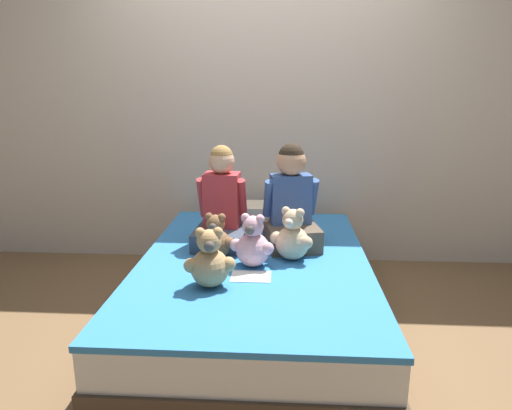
# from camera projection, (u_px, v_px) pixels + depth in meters

# --- Properties ---
(ground_plane) EXTENTS (14.00, 14.00, 0.00)m
(ground_plane) POSITION_uv_depth(u_px,v_px,m) (254.00, 323.00, 2.78)
(ground_plane) COLOR brown
(wall_behind_bed) EXTENTS (8.00, 0.06, 2.50)m
(wall_behind_bed) POSITION_uv_depth(u_px,v_px,m) (264.00, 106.00, 3.56)
(wall_behind_bed) COLOR beige
(wall_behind_bed) RESTS_ON ground_plane
(bed) EXTENTS (1.33, 1.99, 0.43)m
(bed) POSITION_uv_depth(u_px,v_px,m) (254.00, 292.00, 2.73)
(bed) COLOR #473828
(bed) RESTS_ON ground_plane
(child_on_left) EXTENTS (0.34, 0.39, 0.63)m
(child_on_left) POSITION_uv_depth(u_px,v_px,m) (222.00, 206.00, 2.86)
(child_on_left) COLOR #384251
(child_on_left) RESTS_ON bed
(child_on_right) EXTENTS (0.38, 0.40, 0.64)m
(child_on_right) POSITION_uv_depth(u_px,v_px,m) (291.00, 204.00, 2.82)
(child_on_right) COLOR brown
(child_on_right) RESTS_ON bed
(teddy_bear_held_by_left_child) EXTENTS (0.23, 0.17, 0.27)m
(teddy_bear_held_by_left_child) POSITION_uv_depth(u_px,v_px,m) (216.00, 240.00, 2.64)
(teddy_bear_held_by_left_child) COLOR brown
(teddy_bear_held_by_left_child) RESTS_ON bed
(teddy_bear_held_by_right_child) EXTENTS (0.24, 0.20, 0.31)m
(teddy_bear_held_by_right_child) POSITION_uv_depth(u_px,v_px,m) (292.00, 238.00, 2.62)
(teddy_bear_held_by_right_child) COLOR #D1B78E
(teddy_bear_held_by_right_child) RESTS_ON bed
(teddy_bear_between_children) EXTENTS (0.25, 0.19, 0.30)m
(teddy_bear_between_children) POSITION_uv_depth(u_px,v_px,m) (253.00, 244.00, 2.53)
(teddy_bear_between_children) COLOR #DBA3B2
(teddy_bear_between_children) RESTS_ON bed
(teddy_bear_at_foot_of_bed) EXTENTS (0.26, 0.19, 0.31)m
(teddy_bear_at_foot_of_bed) POSITION_uv_depth(u_px,v_px,m) (210.00, 262.00, 2.27)
(teddy_bear_at_foot_of_bed) COLOR tan
(teddy_bear_at_foot_of_bed) RESTS_ON bed
(pillow_at_headboard) EXTENTS (0.47, 0.27, 0.11)m
(pillow_at_headboard) POSITION_uv_depth(u_px,v_px,m) (261.00, 211.00, 3.46)
(pillow_at_headboard) COLOR beige
(pillow_at_headboard) RESTS_ON bed
(sign_card) EXTENTS (0.21, 0.15, 0.00)m
(sign_card) POSITION_uv_depth(u_px,v_px,m) (251.00, 276.00, 2.41)
(sign_card) COLOR white
(sign_card) RESTS_ON bed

